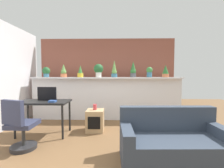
# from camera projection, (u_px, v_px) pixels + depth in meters

# --- Properties ---
(ground_plane) EXTENTS (12.00, 12.00, 0.00)m
(ground_plane) POSITION_uv_depth(u_px,v_px,m) (99.00, 153.00, 2.66)
(ground_plane) COLOR brown
(divider_wall) EXTENTS (4.35, 0.16, 1.22)m
(divider_wall) POSITION_uv_depth(u_px,v_px,m) (106.00, 99.00, 4.62)
(divider_wall) COLOR silver
(divider_wall) RESTS_ON ground
(plant_shelf) EXTENTS (4.35, 0.38, 0.04)m
(plant_shelf) POSITION_uv_depth(u_px,v_px,m) (106.00, 78.00, 4.54)
(plant_shelf) COLOR silver
(plant_shelf) RESTS_ON divider_wall
(brick_wall_behind) EXTENTS (4.35, 0.10, 2.50)m
(brick_wall_behind) POSITION_uv_depth(u_px,v_px,m) (107.00, 77.00, 5.18)
(brick_wall_behind) COLOR brown
(brick_wall_behind) RESTS_ON ground
(potted_plant_0) EXTENTS (0.22, 0.22, 0.30)m
(potted_plant_0) POSITION_uv_depth(u_px,v_px,m) (46.00, 72.00, 4.61)
(potted_plant_0) COLOR #386B84
(potted_plant_0) RESTS_ON plant_shelf
(potted_plant_1) EXTENTS (0.19, 0.19, 0.39)m
(potted_plant_1) POSITION_uv_depth(u_px,v_px,m) (64.00, 72.00, 4.60)
(potted_plant_1) COLOR #C66B42
(potted_plant_1) RESTS_ON plant_shelf
(potted_plant_2) EXTENTS (0.17, 0.17, 0.35)m
(potted_plant_2) POSITION_uv_depth(u_px,v_px,m) (80.00, 72.00, 4.51)
(potted_plant_2) COLOR gold
(potted_plant_2) RESTS_ON plant_shelf
(potted_plant_3) EXTENTS (0.28, 0.28, 0.38)m
(potted_plant_3) POSITION_uv_depth(u_px,v_px,m) (99.00, 70.00, 4.55)
(potted_plant_3) COLOR silver
(potted_plant_3) RESTS_ON plant_shelf
(potted_plant_4) EXTENTS (0.17, 0.17, 0.49)m
(potted_plant_4) POSITION_uv_depth(u_px,v_px,m) (114.00, 70.00, 4.50)
(potted_plant_4) COLOR #386B84
(potted_plant_4) RESTS_ON plant_shelf
(potted_plant_5) EXTENTS (0.17, 0.17, 0.46)m
(potted_plant_5) POSITION_uv_depth(u_px,v_px,m) (133.00, 70.00, 4.55)
(potted_plant_5) COLOR #4C4C51
(potted_plant_5) RESTS_ON plant_shelf
(potted_plant_6) EXTENTS (0.18, 0.18, 0.30)m
(potted_plant_6) POSITION_uv_depth(u_px,v_px,m) (149.00, 72.00, 4.51)
(potted_plant_6) COLOR #386B84
(potted_plant_6) RESTS_ON plant_shelf
(potted_plant_7) EXTENTS (0.19, 0.19, 0.35)m
(potted_plant_7) POSITION_uv_depth(u_px,v_px,m) (165.00, 71.00, 4.50)
(potted_plant_7) COLOR #C66B42
(potted_plant_7) RESTS_ON plant_shelf
(desk) EXTENTS (1.10, 0.60, 0.75)m
(desk) POSITION_uv_depth(u_px,v_px,m) (44.00, 105.00, 3.44)
(desk) COLOR black
(desk) RESTS_ON ground
(tv_monitor) EXTENTS (0.42, 0.04, 0.30)m
(tv_monitor) POSITION_uv_depth(u_px,v_px,m) (47.00, 94.00, 3.50)
(tv_monitor) COLOR black
(tv_monitor) RESTS_ON desk
(office_chair) EXTENTS (0.50, 0.50, 0.91)m
(office_chair) POSITION_uv_depth(u_px,v_px,m) (20.00, 129.00, 2.72)
(office_chair) COLOR #262628
(office_chair) RESTS_ON ground
(side_cube_shelf) EXTENTS (0.40, 0.41, 0.50)m
(side_cube_shelf) POSITION_uv_depth(u_px,v_px,m) (95.00, 120.00, 3.68)
(side_cube_shelf) COLOR tan
(side_cube_shelf) RESTS_ON ground
(vase_on_shelf) EXTENTS (0.09, 0.09, 0.13)m
(vase_on_shelf) POSITION_uv_depth(u_px,v_px,m) (95.00, 107.00, 3.69)
(vase_on_shelf) COLOR #CC3D47
(vase_on_shelf) RESTS_ON side_cube_shelf
(book_on_desk) EXTENTS (0.14, 0.14, 0.04)m
(book_on_desk) POSITION_uv_depth(u_px,v_px,m) (52.00, 101.00, 3.29)
(book_on_desk) COLOR #2D4C8C
(book_on_desk) RESTS_ON desk
(couch) EXTENTS (1.58, 0.80, 0.80)m
(couch) POSITION_uv_depth(u_px,v_px,m) (172.00, 143.00, 2.37)
(couch) COLOR #333D4C
(couch) RESTS_ON ground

